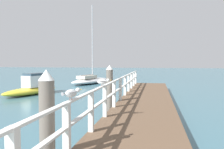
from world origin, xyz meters
TOP-DOWN VIEW (x-y plane):
  - pier_deck at (0.00, 9.23)m, footprint 2.36×18.47m
  - pier_railing at (-1.10, 9.23)m, footprint 0.12×16.99m
  - dock_piling_near at (-1.48, 3.88)m, footprint 0.29×0.29m
  - dock_piling_far at (-1.48, 9.50)m, footprint 0.29×0.29m
  - seagull_foreground at (-1.10, 4.10)m, footprint 0.26×0.45m
  - seagull_background at (-1.09, 6.57)m, footprint 0.47×0.23m
  - boat_2 at (-5.89, 21.59)m, footprint 3.45×6.01m
  - boat_4 at (-7.60, 13.83)m, footprint 2.59×4.52m

SIDE VIEW (x-z plane):
  - pier_deck at x=0.00m, z-range 0.00..0.45m
  - boat_2 at x=-5.89m, z-range -3.50..4.22m
  - boat_4 at x=-7.60m, z-range -0.24..1.16m
  - dock_piling_near at x=-1.48m, z-range 0.01..2.04m
  - dock_piling_far at x=-1.48m, z-range 0.01..2.04m
  - pier_railing at x=-1.10m, z-range 0.57..1.57m
  - seagull_foreground at x=-1.10m, z-range 1.48..1.69m
  - seagull_background at x=-1.09m, z-range 1.48..1.69m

